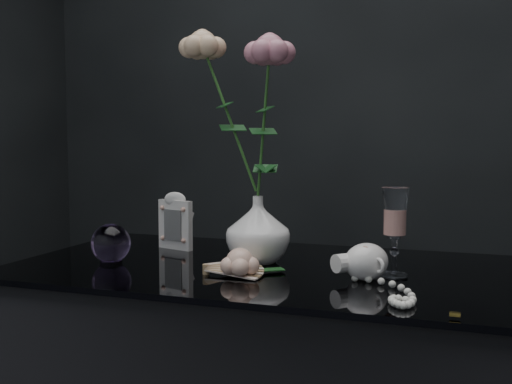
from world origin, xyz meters
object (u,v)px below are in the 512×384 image
at_px(vase, 258,230).
at_px(paperweight, 111,243).
at_px(picture_frame, 175,221).
at_px(pearl_jar, 366,260).
at_px(loose_rose, 240,262).
at_px(wine_glass, 395,232).

relative_size(vase, paperweight, 1.70).
xyz_separation_m(picture_frame, paperweight, (-0.06, -0.19, -0.03)).
xyz_separation_m(paperweight, pearl_jar, (0.55, 0.02, -0.01)).
bearing_deg(loose_rose, pearl_jar, 9.27).
bearing_deg(paperweight, picture_frame, 73.69).
xyz_separation_m(picture_frame, loose_rose, (0.25, -0.23, -0.04)).
height_order(picture_frame, pearl_jar, picture_frame).
distance_m(vase, paperweight, 0.32).
height_order(vase, wine_glass, wine_glass).
relative_size(wine_glass, picture_frame, 1.25).
relative_size(picture_frame, paperweight, 1.64).
bearing_deg(vase, loose_rose, -85.45).
distance_m(wine_glass, pearl_jar, 0.08).
distance_m(loose_rose, pearl_jar, 0.24).
bearing_deg(paperweight, pearl_jar, 2.43).
xyz_separation_m(wine_glass, picture_frame, (-0.54, 0.13, -0.02)).
relative_size(paperweight, loose_rose, 0.51).
relative_size(loose_rose, pearl_jar, 0.64).
bearing_deg(vase, picture_frame, 160.07).
bearing_deg(pearl_jar, paperweight, -135.49).
bearing_deg(wine_glass, picture_frame, 166.68).
distance_m(vase, wine_glass, 0.30).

